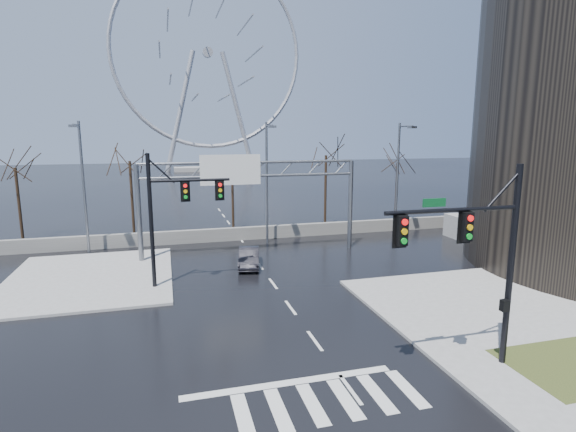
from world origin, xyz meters
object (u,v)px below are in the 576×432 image
object	(u,v)px
sign_gantry	(246,187)
car	(249,257)
signal_mast_far	(171,208)
ferris_wheel	(208,61)
signal_mast_near	(483,249)

from	to	relation	value
sign_gantry	car	distance (m)	5.45
signal_mast_far	car	bearing A→B (deg)	30.51
sign_gantry	ferris_wheel	distance (m)	82.91
car	signal_mast_near	bearing A→B (deg)	-58.06
ferris_wheel	signal_mast_near	bearing A→B (deg)	-89.92
signal_mast_far	car	size ratio (longest dim) A/B	2.04
sign_gantry	ferris_wheel	world-z (taller)	ferris_wheel
signal_mast_near	car	world-z (taller)	signal_mast_near
signal_mast_far	ferris_wheel	world-z (taller)	ferris_wheel
signal_mast_near	signal_mast_far	distance (m)	17.03
sign_gantry	car	xyz separation A→B (m)	(-0.39, -2.99, -4.54)
signal_mast_far	sign_gantry	xyz separation A→B (m)	(5.49, 6.00, 0.35)
ferris_wheel	signal_mast_far	bearing A→B (deg)	-97.20
car	ferris_wheel	bearing A→B (deg)	97.71
signal_mast_far	sign_gantry	distance (m)	8.14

